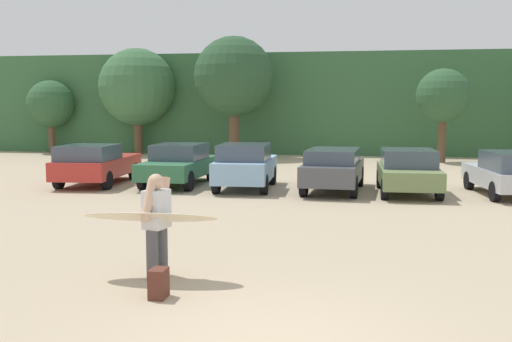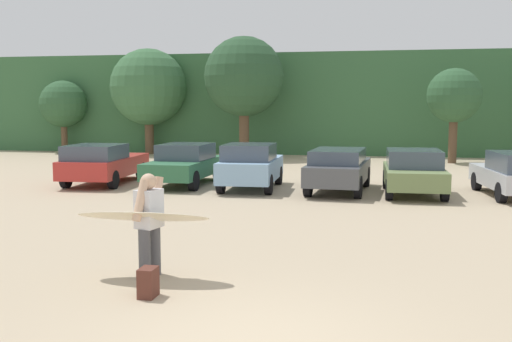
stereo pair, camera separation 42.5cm
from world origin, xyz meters
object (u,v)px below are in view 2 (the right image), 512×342
object	(u,v)px
parked_car_sky_blue	(251,165)
person_adult	(149,219)
parked_car_olive_green	(414,171)
parked_car_red	(103,163)
backpack_dropped	(148,282)
parked_car_forest_green	(185,163)
parked_car_dark_gray	(339,168)
surfboard_cream	(143,217)

from	to	relation	value
parked_car_sky_blue	person_adult	bearing A→B (deg)	-179.22
parked_car_olive_green	parked_car_red	bearing A→B (deg)	86.36
parked_car_olive_green	backpack_dropped	distance (m)	12.51
parked_car_sky_blue	parked_car_forest_green	bearing A→B (deg)	73.14
parked_car_dark_gray	person_adult	world-z (taller)	person_adult
surfboard_cream	backpack_dropped	distance (m)	1.33
parked_car_forest_green	person_adult	bearing A→B (deg)	-163.51
parked_car_olive_green	backpack_dropped	xyz separation A→B (m)	(-4.57, -11.64, -0.54)
parked_car_red	person_adult	size ratio (longest dim) A/B	2.58
parked_car_forest_green	parked_car_dark_gray	size ratio (longest dim) A/B	1.00
parked_car_forest_green	surfboard_cream	bearing A→B (deg)	-163.96
person_adult	parked_car_olive_green	bearing A→B (deg)	-101.48
parked_car_forest_green	surfboard_cream	distance (m)	11.98
parked_car_red	surfboard_cream	world-z (taller)	parked_car_red
person_adult	surfboard_cream	world-z (taller)	person_adult
backpack_dropped	parked_car_olive_green	bearing A→B (deg)	68.57
parked_car_forest_green	surfboard_cream	xyz separation A→B (m)	(3.00, -11.60, 0.27)
parked_car_forest_green	person_adult	size ratio (longest dim) A/B	2.54
parked_car_sky_blue	parked_car_olive_green	distance (m)	5.44
parked_car_forest_green	backpack_dropped	xyz separation A→B (m)	(3.45, -12.54, -0.55)
parked_car_red	parked_car_forest_green	bearing A→B (deg)	-85.58
backpack_dropped	parked_car_dark_gray	bearing A→B (deg)	79.71
parked_car_dark_gray	backpack_dropped	xyz separation A→B (m)	(-2.14, -11.81, -0.57)
parked_car_dark_gray	surfboard_cream	xyz separation A→B (m)	(-2.59, -10.86, 0.25)
parked_car_forest_green	parked_car_dark_gray	world-z (taller)	parked_car_forest_green
parked_car_forest_green	parked_car_sky_blue	world-z (taller)	parked_car_sky_blue
parked_car_red	parked_car_dark_gray	distance (m)	8.63
parked_car_forest_green	person_adult	distance (m)	11.90
parked_car_red	parked_car_dark_gray	size ratio (longest dim) A/B	1.02
parked_car_red	surfboard_cream	size ratio (longest dim) A/B	1.98
parked_car_sky_blue	parked_car_dark_gray	world-z (taller)	parked_car_sky_blue
parked_car_red	person_adult	world-z (taller)	person_adult
parked_car_forest_green	parked_car_sky_blue	xyz separation A→B (m)	(2.58, -0.69, 0.05)
parked_car_red	parked_car_dark_gray	bearing A→B (deg)	-95.39
parked_car_red	parked_car_olive_green	distance (m)	11.06
parked_car_forest_green	parked_car_olive_green	size ratio (longest dim) A/B	1.12
parked_car_dark_gray	parked_car_olive_green	xyz separation A→B (m)	(2.42, -0.17, -0.03)
parked_car_red	surfboard_cream	xyz separation A→B (m)	(6.03, -11.19, 0.27)
parked_car_dark_gray	backpack_dropped	world-z (taller)	parked_car_dark_gray
surfboard_cream	parked_car_forest_green	bearing A→B (deg)	-78.50
surfboard_cream	backpack_dropped	bearing A→B (deg)	112.28
parked_car_red	parked_car_sky_blue	bearing A→B (deg)	-96.14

